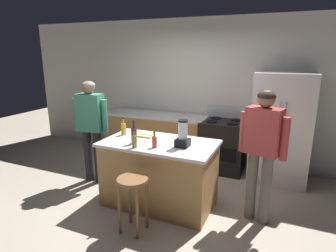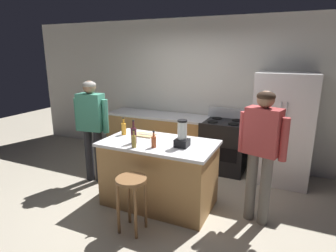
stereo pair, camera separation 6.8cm
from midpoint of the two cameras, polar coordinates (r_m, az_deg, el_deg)
The scene contains 16 objects.
ground_plane at distance 4.16m, azimuth -2.20°, elevation -15.28°, with size 14.00×14.00×0.00m, color #B2A893.
back_wall at distance 5.47m, azimuth 6.61°, elevation 6.99°, with size 8.00×0.10×2.70m, color silver.
kitchen_island at distance 3.95m, azimuth -2.27°, elevation -9.53°, with size 1.53×0.87×0.91m.
back_counter_run at distance 5.59m, azimuth -2.76°, elevation -2.16°, with size 2.00×0.64×0.91m.
refrigerator at distance 4.88m, azimuth 21.59°, elevation -0.39°, with size 0.90×0.73×1.78m.
stove_range at distance 5.13m, azimuth 10.67°, elevation -3.82°, with size 0.76×0.65×1.09m.
person_by_island_left at distance 4.62m, azimuth -15.79°, elevation 0.71°, with size 0.60×0.27×1.66m.
person_by_sink_right at distance 3.54m, azimuth 18.05°, elevation -3.65°, with size 0.59×0.32×1.66m.
bar_stool at distance 3.37m, azimuth -7.75°, elevation -12.85°, with size 0.36×0.36×0.68m.
blender_appliance at distance 3.57m, azimuth 2.47°, elevation -1.92°, with size 0.17×0.17×0.35m.
bottle_vinegar at distance 3.57m, azimuth -7.36°, elevation -3.05°, with size 0.06×0.06×0.24m.
bottle_cooking_sauce at distance 3.55m, azimuth -3.32°, elevation -3.17°, with size 0.06×0.06×0.22m.
bottle_wine at distance 3.72m, azimuth -7.43°, elevation -1.82°, with size 0.08×0.08×0.32m.
bottle_soda at distance 4.14m, azimuth -9.48°, elevation -0.51°, with size 0.07×0.07×0.26m.
cutting_board at distance 4.08m, azimuth -5.34°, elevation -1.84°, with size 0.30×0.20×0.02m, color tan.
chef_knife at distance 4.06m, azimuth -5.10°, elevation -1.70°, with size 0.22×0.03×0.01m, color #B7BABF.
Camera 1 is at (1.55, -3.25, 2.09)m, focal length 30.04 mm.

